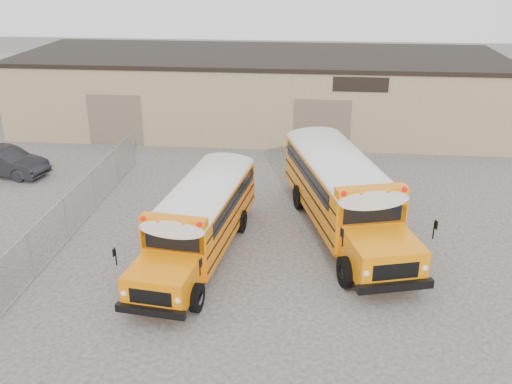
# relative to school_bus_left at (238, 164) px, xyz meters

# --- Properties ---
(ground) EXTENTS (120.00, 120.00, 0.00)m
(ground) POSITION_rel_school_bus_left_xyz_m (-0.12, -8.14, -1.55)
(ground) COLOR #3F3C3A
(ground) RESTS_ON ground
(warehouse) EXTENTS (30.20, 10.20, 4.67)m
(warehouse) POSITION_rel_school_bus_left_xyz_m (-0.13, 11.86, 0.82)
(warehouse) COLOR tan
(warehouse) RESTS_ON ground
(chainlink_fence) EXTENTS (0.07, 18.07, 1.81)m
(chainlink_fence) POSITION_rel_school_bus_left_xyz_m (-6.12, -5.14, -0.65)
(chainlink_fence) COLOR #989AA0
(chainlink_fence) RESTS_ON ground
(school_bus_left) EXTENTS (3.35, 9.37, 2.68)m
(school_bus_left) POSITION_rel_school_bus_left_xyz_m (0.00, 0.00, 0.00)
(school_bus_left) COLOR orange
(school_bus_left) RESTS_ON ground
(school_bus_right) EXTENTS (5.27, 10.81, 3.08)m
(school_bus_right) POSITION_rel_school_bus_left_xyz_m (2.91, 3.19, 0.23)
(school_bus_right) COLOR orange
(school_bus_right) RESTS_ON ground
(tarp_bundle) EXTENTS (1.14, 1.10, 1.49)m
(tarp_bundle) POSITION_rel_school_bus_left_xyz_m (-0.67, -8.07, -0.79)
(tarp_bundle) COLOR black
(tarp_bundle) RESTS_ON ground
(car_dark) EXTENTS (4.60, 2.40, 1.44)m
(car_dark) POSITION_rel_school_bus_left_xyz_m (-12.11, 1.44, -0.83)
(car_dark) COLOR black
(car_dark) RESTS_ON ground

